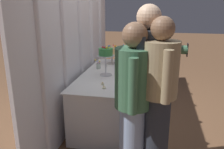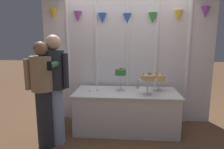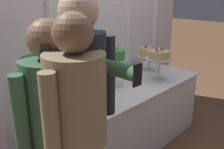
{
  "view_description": "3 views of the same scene",
  "coord_description": "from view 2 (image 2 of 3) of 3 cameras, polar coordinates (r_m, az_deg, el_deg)",
  "views": [
    {
      "loc": [
        -3.34,
        -0.59,
        1.76
      ],
      "look_at": [
        -0.23,
        0.04,
        0.8
      ],
      "focal_mm": 37.66,
      "sensor_mm": 36.0,
      "label": 1
    },
    {
      "loc": [
        0.02,
        -3.38,
        1.68
      ],
      "look_at": [
        -0.27,
        0.25,
        1.03
      ],
      "focal_mm": 31.3,
      "sensor_mm": 36.0,
      "label": 2
    },
    {
      "loc": [
        -2.04,
        -1.64,
        1.77
      ],
      "look_at": [
        -0.12,
        0.19,
        0.86
      ],
      "focal_mm": 41.16,
      "sensor_mm": 36.0,
      "label": 3
    }
  ],
  "objects": [
    {
      "name": "guest_man_dark_suit",
      "position": [
        3.19,
        -16.21,
        -2.95
      ],
      "size": [
        0.47,
        0.38,
        1.76
      ],
      "color": "#93ADD6",
      "rests_on": "ground_plane"
    },
    {
      "name": "flower_vase",
      "position": [
        3.85,
        7.45,
        -3.05
      ],
      "size": [
        0.07,
        0.11,
        0.16
      ],
      "color": "#B2C1B2",
      "rests_on": "cake_table"
    },
    {
      "name": "cake_display_leftmost",
      "position": [
        3.6,
        2.55,
        0.2
      ],
      "size": [
        0.25,
        0.25,
        0.44
      ],
      "color": "silver",
      "rests_on": "cake_table"
    },
    {
      "name": "tealight_near_left",
      "position": [
        3.65,
        -4.3,
        -4.6
      ],
      "size": [
        0.04,
        0.04,
        0.04
      ],
      "color": "beige",
      "rests_on": "cake_table"
    },
    {
      "name": "ground_plane",
      "position": [
        3.78,
        3.98,
        -16.29
      ],
      "size": [
        24.0,
        24.0,
        0.0
      ],
      "primitive_type": "plane",
      "color": "brown"
    },
    {
      "name": "cake_display_rightmost",
      "position": [
        3.71,
        13.35,
        -1.17
      ],
      "size": [
        0.3,
        0.3,
        0.34
      ],
      "color": "silver",
      "rests_on": "cake_table"
    },
    {
      "name": "guest_man_pink_jacket",
      "position": [
        3.14,
        -19.47,
        -4.66
      ],
      "size": [
        0.49,
        0.41,
        1.66
      ],
      "color": "#282D38",
      "rests_on": "ground_plane"
    },
    {
      "name": "cake_table",
      "position": [
        3.72,
        4.07,
        -10.47
      ],
      "size": [
        1.89,
        0.85,
        0.74
      ],
      "color": "white",
      "rests_on": "ground_plane"
    },
    {
      "name": "draped_curtain",
      "position": [
        4.0,
        4.57,
        5.11
      ],
      "size": [
        3.43,
        0.17,
        2.52
      ],
      "color": "white",
      "rests_on": "ground_plane"
    },
    {
      "name": "tealight_far_left",
      "position": [
        3.63,
        -6.5,
        -4.76
      ],
      "size": [
        0.05,
        0.05,
        0.03
      ],
      "color": "beige",
      "rests_on": "cake_table"
    },
    {
      "name": "guest_girl_blue_dress",
      "position": [
        3.36,
        -17.82,
        -4.19
      ],
      "size": [
        0.53,
        0.68,
        1.61
      ],
      "color": "#93ADD6",
      "rests_on": "ground_plane"
    },
    {
      "name": "cake_display_center",
      "position": [
        3.38,
        10.4,
        -1.19
      ],
      "size": [
        0.31,
        0.31,
        0.4
      ],
      "color": "silver",
      "rests_on": "cake_table"
    }
  ]
}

